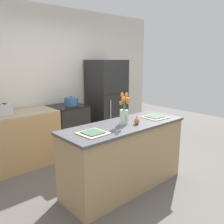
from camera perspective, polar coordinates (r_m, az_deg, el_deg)
The scene contains 12 objects.
ground_plane at distance 3.51m, azimuth 2.85°, elevation -17.36°, with size 10.00×10.00×0.00m, color #59544F.
back_wall at distance 4.69m, azimuth -14.50°, elevation 7.34°, with size 5.20×0.08×2.70m.
kitchen_island at distance 3.31m, azimuth 2.93°, elevation -10.48°, with size 1.80×0.66×0.91m.
back_counter at distance 4.12m, azimuth -24.41°, elevation -6.90°, with size 1.68×0.60×0.91m.
stove_range at distance 4.56m, azimuth -10.43°, elevation -4.07°, with size 0.60×0.61×0.91m.
refrigerator at distance 5.01m, azimuth -1.32°, elevation 2.48°, with size 0.68×0.67×1.73m.
flower_vase at distance 3.12m, azimuth 2.94°, elevation -0.01°, with size 0.13×0.19×0.42m.
pear_figurine at distance 3.14m, azimuth 5.97°, elevation -2.10°, with size 0.07×0.07×0.12m.
plate_setting_left at distance 2.75m, azimuth -4.60°, elevation -5.05°, with size 0.32×0.32×0.02m.
plate_setting_right at distance 3.53m, azimuth 10.28°, elevation -1.20°, with size 0.32×0.32×0.02m.
toaster at distance 3.99m, azimuth -24.99°, elevation 0.52°, with size 0.28×0.18×0.17m.
cooking_pot at distance 4.43m, azimuth -9.75°, elevation 2.53°, with size 0.26×0.26×0.17m.
Camera 1 is at (-2.14, -2.15, 1.77)m, focal length 38.00 mm.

